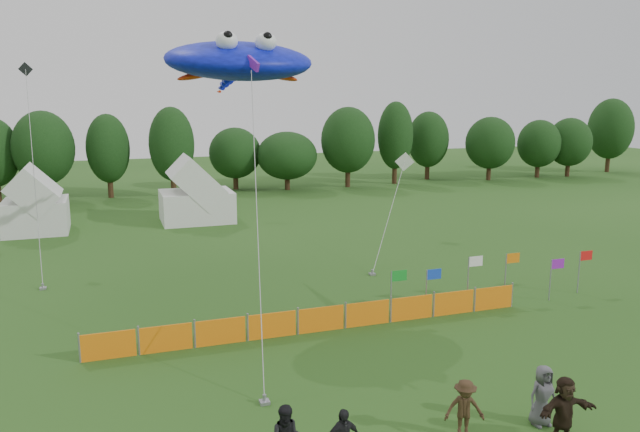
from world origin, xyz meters
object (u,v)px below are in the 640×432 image
object	(u,v)px
tent_left	(35,206)
stingray_kite	(238,62)
spectator_e	(542,395)
spectator_c	(465,409)
barrier_fence	(321,319)
spectator_f	(564,411)
tent_right	(196,196)

from	to	relation	value
tent_left	stingray_kite	distance (m)	22.14
tent_left	spectator_e	bearing A→B (deg)	-63.63
spectator_c	barrier_fence	bearing A→B (deg)	115.72
tent_left	spectator_e	world-z (taller)	tent_left
barrier_fence	spectator_c	size ratio (longest dim) A/B	10.56
barrier_fence	stingray_kite	bearing A→B (deg)	106.85
spectator_e	tent_left	bearing A→B (deg)	116.82
spectator_e	spectator_f	size ratio (longest dim) A/B	0.93
tent_right	tent_left	bearing A→B (deg)	-179.19
stingray_kite	barrier_fence	bearing A→B (deg)	-73.15
barrier_fence	spectator_c	bearing A→B (deg)	-82.55
tent_right	spectator_e	distance (m)	32.67
spectator_c	spectator_f	distance (m)	2.61
tent_left	spectator_f	size ratio (longest dim) A/B	2.16
spectator_f	stingray_kite	size ratio (longest dim) A/B	0.10
spectator_e	spectator_f	distance (m)	1.02
tent_left	spectator_f	xyz separation A→B (m)	(15.81, -33.12, -0.89)
spectator_f	stingray_kite	world-z (taller)	stingray_kite
tent_right	spectator_f	distance (m)	33.65
tent_left	tent_right	size ratio (longest dim) A/B	0.79
tent_left	tent_right	world-z (taller)	tent_right
tent_left	spectator_c	size ratio (longest dim) A/B	2.44
spectator_e	stingray_kite	world-z (taller)	stingray_kite
spectator_c	spectator_e	distance (m)	2.47
tent_left	spectator_c	xyz separation A→B (m)	(13.45, -31.99, -1.00)
spectator_c	stingray_kite	size ratio (longest dim) A/B	0.09
spectator_e	spectator_c	bearing A→B (deg)	177.79
tent_left	barrier_fence	xyz separation A→B (m)	(12.32, -23.35, -1.35)
tent_left	spectator_e	distance (m)	35.85
tent_right	barrier_fence	world-z (taller)	tent_right
barrier_fence	stingray_kite	distance (m)	11.92
stingray_kite	tent_right	bearing A→B (deg)	88.96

